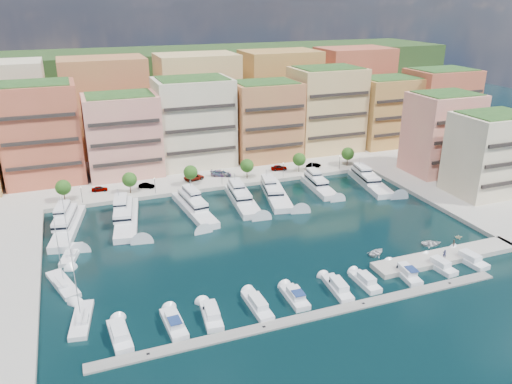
# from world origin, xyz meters

# --- Properties ---
(ground) EXTENTS (400.00, 400.00, 0.00)m
(ground) POSITION_xyz_m (0.00, 0.00, 0.00)
(ground) COLOR black
(ground) RESTS_ON ground
(north_quay) EXTENTS (220.00, 64.00, 2.00)m
(north_quay) POSITION_xyz_m (0.00, 62.00, 0.00)
(north_quay) COLOR #9E998E
(north_quay) RESTS_ON ground
(hillside) EXTENTS (240.00, 40.00, 58.00)m
(hillside) POSITION_xyz_m (0.00, 110.00, 0.00)
(hillside) COLOR #1D3415
(hillside) RESTS_ON ground
(south_pontoon) EXTENTS (72.00, 2.20, 0.35)m
(south_pontoon) POSITION_xyz_m (-3.00, -30.00, 0.00)
(south_pontoon) COLOR gray
(south_pontoon) RESTS_ON ground
(finger_pier) EXTENTS (32.00, 5.00, 2.00)m
(finger_pier) POSITION_xyz_m (30.00, -22.00, 0.00)
(finger_pier) COLOR #9E998E
(finger_pier) RESTS_ON ground
(apartment_1) EXTENTS (20.00, 16.50, 26.80)m
(apartment_1) POSITION_xyz_m (-44.00, 51.99, 14.31)
(apartment_1) COLOR #C35941
(apartment_1) RESTS_ON north_quay
(apartment_2) EXTENTS (20.00, 15.50, 22.80)m
(apartment_2) POSITION_xyz_m (-23.00, 49.99, 12.31)
(apartment_2) COLOR #E19D7D
(apartment_2) RESTS_ON north_quay
(apartment_3) EXTENTS (22.00, 16.50, 25.80)m
(apartment_3) POSITION_xyz_m (-2.00, 51.99, 13.81)
(apartment_3) COLOR beige
(apartment_3) RESTS_ON north_quay
(apartment_4) EXTENTS (20.00, 15.50, 23.80)m
(apartment_4) POSITION_xyz_m (20.00, 49.99, 12.81)
(apartment_4) COLOR #B68144
(apartment_4) RESTS_ON north_quay
(apartment_5) EXTENTS (22.00, 16.50, 26.80)m
(apartment_5) POSITION_xyz_m (42.00, 51.99, 14.31)
(apartment_5) COLOR #DDB875
(apartment_5) RESTS_ON north_quay
(apartment_6) EXTENTS (20.00, 15.50, 22.80)m
(apartment_6) POSITION_xyz_m (64.00, 49.99, 12.31)
(apartment_6) COLOR #B88743
(apartment_6) RESTS_ON north_quay
(apartment_7) EXTENTS (22.00, 16.50, 24.80)m
(apartment_7) POSITION_xyz_m (84.00, 47.99, 13.31)
(apartment_7) COLOR #C35941
(apartment_7) RESTS_ON north_quay
(apartment_east_a) EXTENTS (18.00, 14.50, 22.80)m
(apartment_east_a) POSITION_xyz_m (62.00, 19.99, 12.31)
(apartment_east_a) COLOR #E19D7D
(apartment_east_a) RESTS_ON east_quay
(apartment_east_b) EXTENTS (18.00, 14.50, 20.80)m
(apartment_east_b) POSITION_xyz_m (62.00, 1.99, 11.31)
(apartment_east_b) COLOR beige
(apartment_east_b) RESTS_ON east_quay
(backblock_0) EXTENTS (26.00, 18.00, 30.00)m
(backblock_0) POSITION_xyz_m (-55.00, 74.00, 16.00)
(backblock_0) COLOR beige
(backblock_0) RESTS_ON north_quay
(backblock_1) EXTENTS (26.00, 18.00, 30.00)m
(backblock_1) POSITION_xyz_m (-25.00, 74.00, 16.00)
(backblock_1) COLOR #B68144
(backblock_1) RESTS_ON north_quay
(backblock_2) EXTENTS (26.00, 18.00, 30.00)m
(backblock_2) POSITION_xyz_m (5.00, 74.00, 16.00)
(backblock_2) COLOR #DDB875
(backblock_2) RESTS_ON north_quay
(backblock_3) EXTENTS (26.00, 18.00, 30.00)m
(backblock_3) POSITION_xyz_m (35.00, 74.00, 16.00)
(backblock_3) COLOR #B88743
(backblock_3) RESTS_ON north_quay
(backblock_4) EXTENTS (26.00, 18.00, 30.00)m
(backblock_4) POSITION_xyz_m (65.00, 74.00, 16.00)
(backblock_4) COLOR #C35941
(backblock_4) RESTS_ON north_quay
(tree_0) EXTENTS (3.80, 3.80, 5.65)m
(tree_0) POSITION_xyz_m (-40.00, 33.50, 4.74)
(tree_0) COLOR #473323
(tree_0) RESTS_ON north_quay
(tree_1) EXTENTS (3.80, 3.80, 5.65)m
(tree_1) POSITION_xyz_m (-24.00, 33.50, 4.74)
(tree_1) COLOR #473323
(tree_1) RESTS_ON north_quay
(tree_2) EXTENTS (3.80, 3.80, 5.65)m
(tree_2) POSITION_xyz_m (-8.00, 33.50, 4.74)
(tree_2) COLOR #473323
(tree_2) RESTS_ON north_quay
(tree_3) EXTENTS (3.80, 3.80, 5.65)m
(tree_3) POSITION_xyz_m (8.00, 33.50, 4.74)
(tree_3) COLOR #473323
(tree_3) RESTS_ON north_quay
(tree_4) EXTENTS (3.80, 3.80, 5.65)m
(tree_4) POSITION_xyz_m (24.00, 33.50, 4.74)
(tree_4) COLOR #473323
(tree_4) RESTS_ON north_quay
(tree_5) EXTENTS (3.80, 3.80, 5.65)m
(tree_5) POSITION_xyz_m (40.00, 33.50, 4.74)
(tree_5) COLOR #473323
(tree_5) RESTS_ON north_quay
(lamppost_0) EXTENTS (0.30, 0.30, 4.20)m
(lamppost_0) POSITION_xyz_m (-36.00, 31.20, 3.83)
(lamppost_0) COLOR black
(lamppost_0) RESTS_ON north_quay
(lamppost_1) EXTENTS (0.30, 0.30, 4.20)m
(lamppost_1) POSITION_xyz_m (-18.00, 31.20, 3.83)
(lamppost_1) COLOR black
(lamppost_1) RESTS_ON north_quay
(lamppost_2) EXTENTS (0.30, 0.30, 4.20)m
(lamppost_2) POSITION_xyz_m (0.00, 31.20, 3.83)
(lamppost_2) COLOR black
(lamppost_2) RESTS_ON north_quay
(lamppost_3) EXTENTS (0.30, 0.30, 4.20)m
(lamppost_3) POSITION_xyz_m (18.00, 31.20, 3.83)
(lamppost_3) COLOR black
(lamppost_3) RESTS_ON north_quay
(lamppost_4) EXTENTS (0.30, 0.30, 4.20)m
(lamppost_4) POSITION_xyz_m (36.00, 31.20, 3.83)
(lamppost_4) COLOR black
(lamppost_4) RESTS_ON north_quay
(yacht_0) EXTENTS (8.61, 22.44, 7.30)m
(yacht_0) POSITION_xyz_m (-39.71, 18.90, 1.21)
(yacht_0) COLOR white
(yacht_0) RESTS_ON ground
(yacht_1) EXTENTS (8.36, 23.09, 7.30)m
(yacht_1) POSITION_xyz_m (-27.02, 18.59, 1.09)
(yacht_1) COLOR white
(yacht_1) RESTS_ON ground
(yacht_2) EXTENTS (6.49, 22.57, 7.30)m
(yacht_2) POSITION_xyz_m (-11.07, 18.81, 1.21)
(yacht_2) COLOR white
(yacht_2) RESTS_ON ground
(yacht_3) EXTENTS (6.55, 20.68, 7.30)m
(yacht_3) POSITION_xyz_m (1.57, 19.69, 1.21)
(yacht_3) COLOR white
(yacht_3) RESTS_ON ground
(yacht_4) EXTENTS (8.86, 20.68, 7.30)m
(yacht_4) POSITION_xyz_m (10.76, 19.74, 1.09)
(yacht_4) COLOR white
(yacht_4) RESTS_ON ground
(yacht_5) EXTENTS (5.43, 16.76, 7.30)m
(yacht_5) POSITION_xyz_m (23.97, 21.45, 1.21)
(yacht_5) COLOR white
(yacht_5) RESTS_ON ground
(yacht_6) EXTENTS (8.10, 21.24, 7.30)m
(yacht_6) POSITION_xyz_m (38.64, 19.50, 1.21)
(yacht_6) COLOR white
(yacht_6) RESTS_ON ground
(cruiser_0) EXTENTS (3.28, 8.37, 2.55)m
(cruiser_0) POSITION_xyz_m (-33.36, -24.59, 0.55)
(cruiser_0) COLOR white
(cruiser_0) RESTS_ON ground
(cruiser_1) EXTENTS (3.11, 8.43, 2.66)m
(cruiser_1) POSITION_xyz_m (-25.06, -24.61, 0.57)
(cruiser_1) COLOR white
(cruiser_1) RESTS_ON ground
(cruiser_2) EXTENTS (3.41, 8.15, 2.55)m
(cruiser_2) POSITION_xyz_m (-18.95, -24.59, 0.55)
(cruiser_2) COLOR white
(cruiser_2) RESTS_ON ground
(cruiser_3) EXTENTS (2.76, 9.00, 2.55)m
(cruiser_3) POSITION_xyz_m (-11.03, -24.60, 0.55)
(cruiser_3) COLOR white
(cruiser_3) RESTS_ON ground
(cruiser_4) EXTENTS (2.76, 7.40, 2.66)m
(cruiser_4) POSITION_xyz_m (-4.15, -24.60, 0.57)
(cruiser_4) COLOR white
(cruiser_4) RESTS_ON ground
(cruiser_5) EXTENTS (3.14, 8.81, 2.55)m
(cruiser_5) POSITION_xyz_m (4.12, -24.59, 0.55)
(cruiser_5) COLOR white
(cruiser_5) RESTS_ON ground
(cruiser_6) EXTENTS (2.59, 7.28, 2.55)m
(cruiser_6) POSITION_xyz_m (9.80, -24.58, 0.55)
(cruiser_6) COLOR white
(cruiser_6) RESTS_ON ground
(cruiser_7) EXTENTS (3.32, 8.58, 2.66)m
(cruiser_7) POSITION_xyz_m (18.41, -24.61, 0.57)
(cruiser_7) COLOR white
(cruiser_7) RESTS_ON ground
(cruiser_8) EXTENTS (3.33, 7.69, 2.55)m
(cruiser_8) POSITION_xyz_m (26.10, -24.58, 0.55)
(cruiser_8) COLOR white
(cruiser_8) RESTS_ON ground
(cruiser_9) EXTENTS (3.72, 8.50, 2.55)m
(cruiser_9) POSITION_xyz_m (33.14, -24.59, 0.55)
(cruiser_9) COLOR white
(cruiser_9) RESTS_ON ground
(sailboat_2) EXTENTS (4.99, 9.53, 13.20)m
(sailboat_2) POSITION_xyz_m (-39.47, 5.27, 0.31)
(sailboat_2) COLOR white
(sailboat_2) RESTS_ON ground
(sailboat_1) EXTENTS (5.95, 11.05, 13.20)m
(sailboat_1) POSITION_xyz_m (-41.21, -5.95, 0.30)
(sailboat_1) COLOR white
(sailboat_1) RESTS_ON ground
(sailboat_0) EXTENTS (4.47, 10.36, 13.20)m
(sailboat_0) POSITION_xyz_m (-38.59, -18.20, 0.31)
(sailboat_0) COLOR white
(sailboat_0) RESTS_ON ground
(tender_0) EXTENTS (4.90, 4.32, 0.84)m
(tender_0) POSITION_xyz_m (18.14, -15.59, 0.42)
(tender_0) COLOR silver
(tender_0) RESTS_ON ground
(tender_3) EXTENTS (1.96, 1.85, 0.82)m
(tender_3) POSITION_xyz_m (38.57, -15.74, 0.41)
(tender_3) COLOR beige
(tender_3) RESTS_ON ground
(tender_2) EXTENTS (4.78, 3.83, 0.88)m
(tender_2) POSITION_xyz_m (31.12, -16.32, 0.44)
(tender_2) COLOR silver
(tender_2) RESTS_ON ground
(car_0) EXTENTS (4.26, 2.25, 1.38)m
(car_0) POSITION_xyz_m (-31.39, 37.78, 1.69)
(car_0) COLOR gray
(car_0) RESTS_ON north_quay
(car_1) EXTENTS (4.31, 3.01, 1.35)m
(car_1) POSITION_xyz_m (-19.53, 35.81, 1.67)
(car_1) COLOR gray
(car_1) RESTS_ON north_quay
(car_2) EXTENTS (6.17, 3.94, 1.59)m
(car_2) POSITION_xyz_m (-6.12, 37.41, 1.79)
(car_2) COLOR gray
(car_2) RESTS_ON north_quay
(car_3) EXTENTS (6.28, 4.59, 1.69)m
(car_3) POSITION_xyz_m (1.72, 37.90, 1.84)
(car_3) COLOR gray
(car_3) RESTS_ON north_quay
(car_4) EXTENTS (4.97, 2.67, 1.61)m
(car_4) POSITION_xyz_m (19.14, 36.89, 1.80)
(car_4) COLOR gray
(car_4) RESTS_ON north_quay
(car_5) EXTENTS (5.08, 3.06, 1.58)m
(car_5) POSITION_xyz_m (29.46, 35.02, 1.79)
(car_5) COLOR gray
(car_5) RESTS_ON north_quay
(person_0) EXTENTS (0.78, 0.75, 1.80)m
(person_0) POSITION_xyz_m (28.47, -23.05, 1.90)
(person_0) COLOR #232446
(person_0) RESTS_ON finger_pier
(person_1) EXTENTS (1.00, 0.95, 1.64)m
(person_1) POSITION_xyz_m (33.26, -20.00, 1.82)
(person_1) COLOR #4A372C
(person_1) RESTS_ON finger_pier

